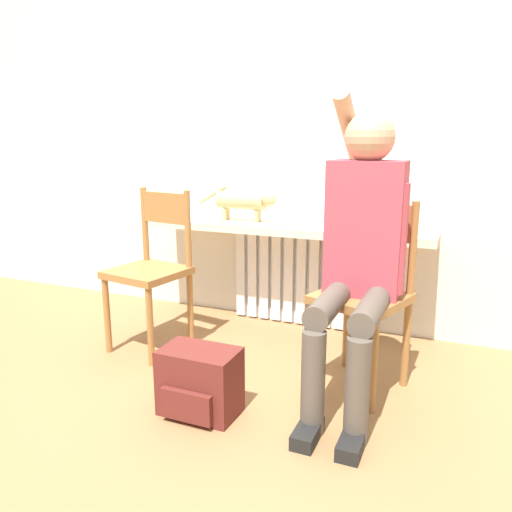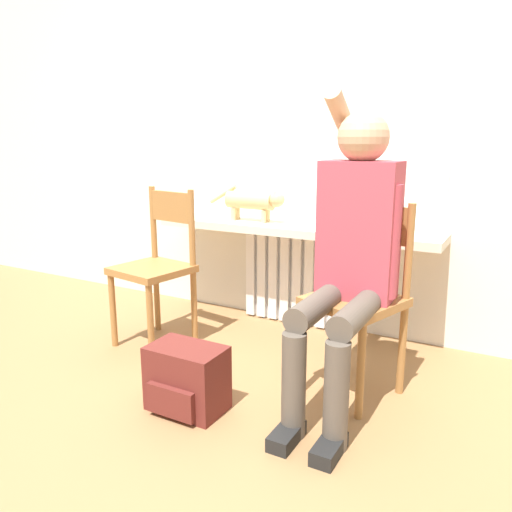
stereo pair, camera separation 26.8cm
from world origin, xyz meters
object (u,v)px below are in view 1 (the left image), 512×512
Objects in this scene: chair_right at (365,292)px; person at (361,243)px; cat at (246,201)px; chair_left at (152,267)px; backpack at (199,382)px.

person is at bearing -77.73° from chair_right.
chair_right is 1.11m from cat.
chair_left is at bearing -119.50° from cat.
chair_left is 1.23m from person.
chair_right is 2.69× the size of backpack.
cat is 1.61× the size of backpack.
chair_left is at bearing 137.82° from backpack.
person is 1.12m from cat.
backpack is at bearing -32.90° from chair_left.
chair_left is 2.69× the size of backpack.
cat is (-0.87, 0.69, 0.07)m from person.
person is (-0.01, -0.11, 0.26)m from chair_right.
chair_left is 0.74m from cat.
backpack is at bearing -144.06° from person.
cat is at bearing 103.82° from backpack.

